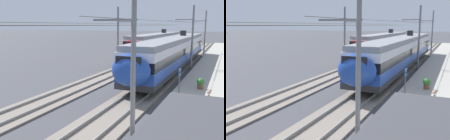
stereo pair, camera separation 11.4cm
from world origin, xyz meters
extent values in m
plane|color=#424247|center=(0.00, 0.00, 0.00)|extent=(400.00, 400.00, 0.00)
cube|color=#A39E93|center=(0.00, -4.31, 0.17)|extent=(120.00, 6.63, 0.34)
cube|color=slate|center=(0.00, 1.25, 0.06)|extent=(120.00, 3.00, 0.12)
cube|color=gray|center=(0.00, 0.53, 0.20)|extent=(120.00, 0.07, 0.16)
cube|color=gray|center=(0.00, 1.97, 0.20)|extent=(120.00, 0.07, 0.16)
cube|color=slate|center=(0.00, 6.64, 0.06)|extent=(120.00, 3.00, 0.12)
cube|color=gray|center=(0.00, 5.93, 0.20)|extent=(120.00, 0.07, 0.16)
cube|color=gray|center=(0.00, 7.36, 0.20)|extent=(120.00, 0.07, 0.16)
cube|color=#2D2D30|center=(14.31, 1.25, 0.92)|extent=(31.32, 2.96, 0.45)
cube|color=#1E429E|center=(14.31, 1.25, 1.57)|extent=(31.32, 2.96, 0.85)
cube|color=black|center=(14.31, 1.25, 2.38)|extent=(31.32, 3.00, 0.75)
cube|color=white|center=(14.31, 1.25, 3.08)|extent=(31.32, 2.96, 0.65)
cube|color=gray|center=(14.31, 1.25, 3.62)|extent=(31.02, 2.76, 0.45)
cube|color=black|center=(4.60, 1.25, 0.49)|extent=(2.80, 2.37, 0.42)
cube|color=black|center=(24.02, 1.25, 0.49)|extent=(2.80, 2.37, 0.42)
ellipsoid|color=#1E429E|center=(-1.90, 1.25, 2.27)|extent=(1.80, 2.73, 2.25)
cube|color=black|center=(-2.40, 1.25, 2.70)|extent=(0.16, 1.78, 1.19)
cube|color=black|center=(19.01, 1.25, 4.20)|extent=(0.90, 0.70, 0.70)
cube|color=#2D2D30|center=(26.45, 6.64, 0.92)|extent=(26.37, 2.96, 0.45)
cube|color=red|center=(26.45, 6.64, 1.57)|extent=(26.37, 2.96, 0.85)
cube|color=black|center=(26.45, 6.64, 2.38)|extent=(26.37, 3.00, 0.75)
cube|color=white|center=(26.45, 6.64, 3.08)|extent=(26.37, 2.96, 0.65)
cube|color=gray|center=(26.45, 6.64, 3.62)|extent=(26.07, 2.76, 0.45)
cube|color=black|center=(18.28, 6.64, 0.49)|extent=(2.80, 2.37, 0.42)
cube|color=black|center=(34.63, 6.64, 0.49)|extent=(2.80, 2.37, 0.42)
ellipsoid|color=red|center=(12.72, 6.64, 2.27)|extent=(1.80, 2.72, 2.25)
cube|color=black|center=(12.22, 6.64, 2.70)|extent=(0.16, 1.78, 1.19)
cube|color=black|center=(30.41, 6.64, 4.20)|extent=(0.90, 0.70, 0.70)
cylinder|color=slate|center=(-6.78, -0.67, 3.57)|extent=(0.24, 0.24, 7.14)
cube|color=slate|center=(-6.78, 0.29, 5.55)|extent=(0.10, 2.22, 0.10)
cylinder|color=#473823|center=(-6.78, 1.25, 5.30)|extent=(43.83, 0.02, 0.02)
cylinder|color=slate|center=(13.61, -0.67, 3.78)|extent=(0.24, 0.24, 7.56)
cube|color=slate|center=(13.61, 0.29, 5.93)|extent=(0.10, 2.22, 0.10)
cylinder|color=#473823|center=(13.61, 1.25, 5.68)|extent=(43.83, 0.02, 0.02)
cylinder|color=slate|center=(30.29, -0.67, 3.89)|extent=(0.24, 0.24, 7.78)
cube|color=slate|center=(30.29, 0.29, 6.01)|extent=(0.10, 2.22, 0.10)
cylinder|color=#473823|center=(30.29, 1.25, 5.76)|extent=(43.83, 0.02, 0.02)
cylinder|color=slate|center=(13.41, 8.77, 3.82)|extent=(0.24, 0.24, 7.63)
cube|color=slate|center=(13.41, 7.71, 5.71)|extent=(0.10, 2.43, 0.10)
cylinder|color=#473823|center=(13.41, 6.64, 5.46)|extent=(43.83, 0.02, 0.02)
cylinder|color=#59595B|center=(-0.67, -1.79, 1.39)|extent=(0.08, 0.08, 2.09)
cube|color=#19479E|center=(-0.67, -1.79, 2.18)|extent=(0.70, 0.06, 0.50)
cube|color=black|center=(-0.67, -1.83, 2.18)|extent=(0.52, 0.01, 0.10)
cylinder|color=#383842|center=(-4.36, -3.90, 0.75)|extent=(0.14, 0.14, 0.82)
cylinder|color=#383842|center=(-4.20, -3.90, 0.75)|extent=(0.14, 0.14, 0.82)
ellipsoid|color=#514C4C|center=(-4.28, -3.90, 1.47)|extent=(0.36, 0.22, 0.62)
sphere|color=tan|center=(-4.28, -3.90, 1.92)|extent=(0.22, 0.22, 0.22)
cylinder|color=#514C4C|center=(-4.50, -3.90, 1.42)|extent=(0.09, 0.09, 0.58)
cylinder|color=#514C4C|center=(-4.06, -3.90, 1.42)|extent=(0.09, 0.09, 0.58)
cube|color=maroon|center=(-3.23, -3.99, 0.50)|extent=(0.32, 0.18, 0.31)
torus|color=maroon|center=(-3.23, -3.99, 0.70)|extent=(0.16, 0.02, 0.16)
cylinder|color=brown|center=(-3.20, -2.20, 0.50)|extent=(0.39, 0.39, 0.32)
sphere|color=#33752D|center=(-3.20, -2.20, 0.82)|extent=(0.54, 0.54, 0.54)
sphere|color=#DB5193|center=(-3.20, -2.20, 0.94)|extent=(0.30, 0.30, 0.30)
cylinder|color=brown|center=(2.82, -2.85, 0.53)|extent=(0.47, 0.47, 0.39)
sphere|color=#33752D|center=(2.82, -2.85, 0.90)|extent=(0.59, 0.59, 0.59)
sphere|color=purple|center=(2.82, -2.85, 1.04)|extent=(0.32, 0.32, 0.32)
cube|color=#3D3D42|center=(-11.13, -4.02, 2.83)|extent=(4.63, 2.31, 0.16)
camera|label=1|loc=(-17.92, -4.66, 5.32)|focal=41.13mm
camera|label=2|loc=(-17.88, -4.77, 5.32)|focal=41.13mm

